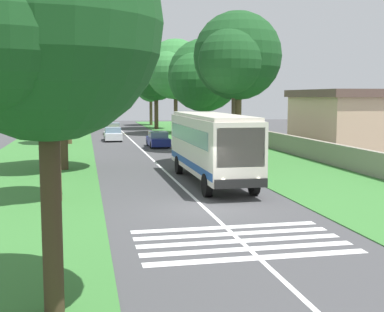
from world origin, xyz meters
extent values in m
plane|color=#424244|center=(0.00, 0.00, 0.00)|extent=(160.00, 160.00, 0.00)
cube|color=#387533|center=(15.00, 8.20, 0.02)|extent=(120.00, 8.00, 0.04)
cube|color=#387533|center=(15.00, -8.20, 0.02)|extent=(120.00, 8.00, 0.04)
cube|color=silver|center=(15.00, 0.00, 0.00)|extent=(110.00, 0.16, 0.01)
cube|color=silver|center=(6.36, -1.80, 2.10)|extent=(11.00, 2.50, 2.90)
cube|color=slate|center=(6.66, -1.80, 2.62)|extent=(9.68, 2.54, 0.85)
cube|color=slate|center=(0.90, -1.80, 2.45)|extent=(0.08, 2.20, 1.74)
cube|color=#1E4C9E|center=(6.36, -1.80, 1.10)|extent=(10.78, 2.53, 0.36)
cube|color=silver|center=(6.36, -1.80, 3.64)|extent=(10.56, 2.30, 0.18)
cube|color=black|center=(0.78, -1.80, 0.87)|extent=(0.16, 2.40, 0.40)
sphere|color=#F2EDCC|center=(0.84, -1.00, 1.00)|extent=(0.24, 0.24, 0.24)
sphere|color=#F2EDCC|center=(0.84, -2.60, 1.00)|extent=(0.24, 0.24, 0.24)
cylinder|color=black|center=(2.46, -0.65, 0.55)|extent=(1.10, 0.32, 1.10)
cylinder|color=black|center=(9.86, -0.65, 0.55)|extent=(1.10, 0.32, 1.10)
cylinder|color=black|center=(2.46, -2.95, 0.55)|extent=(1.10, 0.32, 1.10)
cylinder|color=black|center=(9.86, -2.95, 0.55)|extent=(1.10, 0.32, 1.10)
cube|color=silver|center=(-6.80, 0.00, 0.00)|extent=(0.45, 6.80, 0.01)
cube|color=silver|center=(-5.90, 0.00, 0.00)|extent=(0.45, 6.80, 0.01)
cube|color=silver|center=(-5.00, 0.00, 0.00)|extent=(0.45, 6.80, 0.01)
cube|color=silver|center=(-4.10, 0.00, 0.00)|extent=(0.45, 6.80, 0.01)
cube|color=silver|center=(-3.20, 0.00, 0.00)|extent=(0.45, 6.80, 0.01)
cube|color=navy|center=(26.90, -1.77, 0.53)|extent=(4.30, 1.75, 0.70)
cube|color=slate|center=(26.80, -1.77, 1.15)|extent=(2.00, 1.61, 0.55)
cylinder|color=black|center=(25.55, -0.99, 0.32)|extent=(0.64, 0.22, 0.64)
cylinder|color=black|center=(28.25, -0.99, 0.32)|extent=(0.64, 0.22, 0.64)
cylinder|color=black|center=(25.55, -2.55, 0.32)|extent=(0.64, 0.22, 0.64)
cylinder|color=black|center=(28.25, -2.55, 0.32)|extent=(0.64, 0.22, 0.64)
cube|color=silver|center=(34.47, 2.00, 0.53)|extent=(4.30, 1.75, 0.70)
cube|color=slate|center=(34.37, 2.00, 1.15)|extent=(2.00, 1.61, 0.55)
cylinder|color=black|center=(33.12, 2.78, 0.32)|extent=(0.64, 0.22, 0.64)
cylinder|color=black|center=(35.82, 2.78, 0.32)|extent=(0.64, 0.22, 0.64)
cylinder|color=black|center=(33.12, 1.22, 0.32)|extent=(0.64, 0.22, 0.64)
cylinder|color=black|center=(35.82, 1.22, 0.32)|extent=(0.64, 0.22, 0.64)
cube|color=gold|center=(43.99, 1.51, 0.53)|extent=(4.30, 1.75, 0.70)
cube|color=slate|center=(43.89, 1.51, 1.15)|extent=(2.00, 1.61, 0.55)
cylinder|color=black|center=(42.64, 2.29, 0.32)|extent=(0.64, 0.22, 0.64)
cylinder|color=black|center=(45.34, 2.29, 0.32)|extent=(0.64, 0.22, 0.64)
cylinder|color=black|center=(42.64, 0.73, 0.32)|extent=(0.64, 0.22, 0.64)
cylinder|color=black|center=(45.34, 0.73, 0.32)|extent=(0.64, 0.22, 0.64)
cylinder|color=#4C3826|center=(12.95, 6.23, 2.22)|extent=(0.55, 0.55, 4.35)
sphere|color=#337A38|center=(12.95, 6.23, 6.28)|extent=(6.85, 6.85, 6.85)
sphere|color=#337A38|center=(15.01, 6.23, 5.76)|extent=(4.07, 4.07, 4.07)
sphere|color=#337A38|center=(11.24, 7.26, 5.76)|extent=(4.16, 4.16, 4.16)
cylinder|color=#3D2D1E|center=(-9.63, 5.60, 2.43)|extent=(0.43, 0.43, 4.77)
sphere|color=#19471E|center=(-9.63, 5.60, 6.14)|extent=(4.82, 4.82, 4.82)
sphere|color=#19471E|center=(-8.18, 5.60, 5.77)|extent=(3.37, 3.37, 3.37)
cylinder|color=brown|center=(31.41, 6.39, 3.33)|extent=(0.48, 0.48, 6.57)
sphere|color=#1E5623|center=(31.41, 6.39, 8.02)|extent=(5.11, 5.11, 5.11)
sphere|color=#1E5623|center=(32.94, 6.39, 7.64)|extent=(3.46, 3.46, 3.46)
sphere|color=#1E5623|center=(30.13, 7.15, 7.64)|extent=(2.92, 2.92, 2.92)
cylinder|color=brown|center=(63.66, 5.29, 3.33)|extent=(0.54, 0.54, 6.59)
sphere|color=#1E5623|center=(63.66, 5.29, 8.46)|extent=(6.65, 6.65, 6.65)
sphere|color=#1E5623|center=(65.66, 5.29, 7.96)|extent=(3.67, 3.67, 3.67)
sphere|color=#1E5623|center=(62.00, 6.28, 7.96)|extent=(3.73, 3.73, 3.73)
cylinder|color=brown|center=(2.74, 6.17, 2.89)|extent=(0.46, 0.46, 5.70)
sphere|color=#286B2D|center=(2.74, 6.17, 6.97)|extent=(4.48, 4.48, 4.48)
sphere|color=#286B2D|center=(4.08, 6.17, 6.63)|extent=(2.47, 2.47, 2.47)
sphere|color=#286B2D|center=(1.62, 6.84, 6.63)|extent=(2.64, 2.64, 2.64)
cylinder|color=brown|center=(62.82, -5.66, 2.47)|extent=(0.47, 0.47, 4.87)
sphere|color=#337A38|center=(62.82, -5.66, 6.25)|extent=(4.89, 4.89, 4.89)
sphere|color=#337A38|center=(64.28, -5.66, 5.88)|extent=(3.23, 3.23, 3.23)
sphere|color=#337A38|center=(61.59, -4.92, 5.88)|extent=(3.38, 3.38, 3.38)
cylinder|color=#4C3826|center=(53.09, -5.21, 2.88)|extent=(0.58, 0.58, 5.67)
sphere|color=#1E5623|center=(53.09, -5.21, 7.71)|extent=(7.26, 7.26, 7.26)
sphere|color=#1E5623|center=(55.27, -5.21, 7.16)|extent=(4.42, 4.42, 4.42)
sphere|color=#1E5623|center=(51.28, -4.12, 7.16)|extent=(4.89, 4.89, 4.89)
cylinder|color=brown|center=(13.12, -5.27, 2.90)|extent=(0.60, 0.60, 5.71)
sphere|color=#19471E|center=(13.12, -5.27, 7.39)|extent=(5.93, 5.93, 5.93)
sphere|color=#19471E|center=(14.90, -5.27, 6.94)|extent=(3.70, 3.70, 3.70)
sphere|color=#19471E|center=(11.63, -4.38, 6.94)|extent=(4.23, 4.23, 4.23)
cylinder|color=#4C3826|center=(42.94, -6.25, 3.01)|extent=(0.48, 0.48, 5.93)
sphere|color=#337A38|center=(42.94, -6.25, 8.02)|extent=(7.44, 7.44, 7.44)
sphere|color=#337A38|center=(45.17, -6.25, 7.46)|extent=(5.05, 5.05, 5.05)
sphere|color=#337A38|center=(41.08, -5.14, 7.46)|extent=(5.39, 5.39, 5.39)
cylinder|color=brown|center=(23.60, -5.40, 2.40)|extent=(0.60, 0.60, 4.72)
sphere|color=#1E5623|center=(23.60, -5.40, 6.50)|extent=(6.34, 6.34, 6.34)
sphere|color=#1E5623|center=(25.50, -5.40, 6.03)|extent=(3.55, 3.55, 3.55)
sphere|color=#1E5623|center=(22.02, -4.44, 6.03)|extent=(4.75, 4.75, 4.75)
cylinder|color=#473828|center=(12.53, -4.83, 4.32)|extent=(0.24, 0.24, 8.56)
cube|color=#3D3326|center=(12.53, -4.83, 8.00)|extent=(0.12, 1.40, 0.12)
cube|color=gray|center=(20.00, -11.60, 0.77)|extent=(70.00, 0.40, 1.47)
cube|color=beige|center=(23.45, -18.63, 2.31)|extent=(10.51, 6.70, 4.62)
cube|color=brown|center=(23.45, -18.63, 4.96)|extent=(11.11, 7.30, 0.68)
camera|label=1|loc=(-20.71, 4.87, 4.67)|focal=48.40mm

